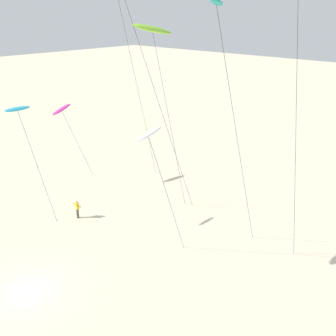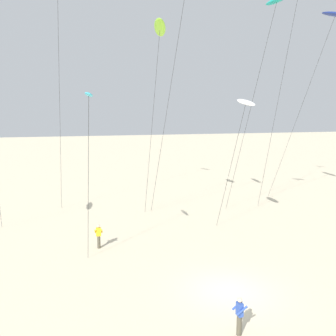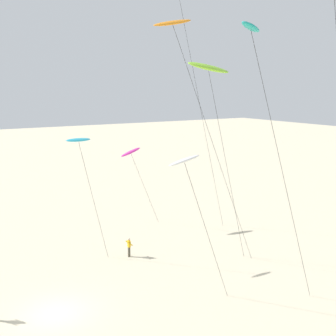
{
  "view_description": "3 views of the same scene",
  "coord_description": "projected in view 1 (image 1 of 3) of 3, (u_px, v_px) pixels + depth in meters",
  "views": [
    {
      "loc": [
        21.68,
        -9.98,
        17.25
      ],
      "look_at": [
        2.59,
        10.62,
        6.27
      ],
      "focal_mm": 44.29,
      "sensor_mm": 36.0,
      "label": 1
    },
    {
      "loc": [
        -8.19,
        -17.18,
        9.37
      ],
      "look_at": [
        -0.45,
        10.08,
        5.11
      ],
      "focal_mm": 40.56,
      "sensor_mm": 36.0,
      "label": 2
    },
    {
      "loc": [
        25.59,
        -7.26,
        14.34
      ],
      "look_at": [
        2.45,
        6.99,
        9.22
      ],
      "focal_mm": 46.15,
      "sensor_mm": 36.0,
      "label": 3
    }
  ],
  "objects": [
    {
      "name": "kite_flyer_nearest",
      "position": [
        77.0,
        209.0,
        35.88
      ],
      "size": [
        0.6,
        0.58,
        1.67
      ],
      "color": "#4C4738",
      "rests_on": "ground"
    },
    {
      "name": "kite_magenta",
      "position": [
        62.0,
        110.0,
        40.29
      ],
      "size": [
        0.82,
        4.54,
        8.38
      ],
      "color": "#D8339E",
      "rests_on": "ground"
    },
    {
      "name": "kite_cyan",
      "position": [
        18.0,
        111.0,
        30.32
      ],
      "size": [
        0.52,
        3.34,
        10.44
      ],
      "color": "#33BFE0",
      "rests_on": "ground"
    },
    {
      "name": "ground_plane",
      "position": [
        27.0,
        292.0,
        26.82
      ],
      "size": [
        260.0,
        260.0,
        0.0
      ],
      "primitive_type": "plane",
      "color": "beige"
    },
    {
      "name": "kite_lime",
      "position": [
        153.0,
        30.0,
        29.82
      ],
      "size": [
        1.76,
        6.12,
        16.36
      ],
      "color": "#8CD833",
      "rests_on": "ground"
    },
    {
      "name": "kite_teal",
      "position": [
        217.0,
        8.0,
        21.98
      ],
      "size": [
        1.34,
        7.84,
        17.78
      ],
      "color": "teal",
      "rests_on": "ground"
    },
    {
      "name": "kite_white",
      "position": [
        149.0,
        135.0,
        25.31
      ],
      "size": [
        0.77,
        5.08,
        10.37
      ],
      "color": "white",
      "rests_on": "ground"
    }
  ]
}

